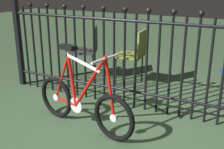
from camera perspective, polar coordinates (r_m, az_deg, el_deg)
ground_plane at (r=3.24m, az=1.60°, el=-10.60°), size 20.00×20.00×0.00m
iron_fence at (r=3.51m, az=4.42°, el=3.51°), size 4.01×0.07×1.33m
bicycle at (r=3.14m, az=-5.95°, el=-5.46°), size 1.35×0.42×0.92m
chair_olive at (r=4.35m, az=4.53°, el=4.54°), size 0.44×0.43×0.86m
chair_charcoal at (r=4.66m, az=-4.69°, el=5.45°), size 0.53×0.53×0.86m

